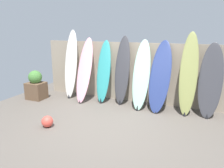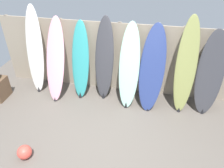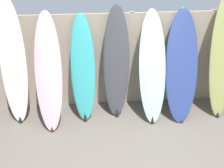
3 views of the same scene
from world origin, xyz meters
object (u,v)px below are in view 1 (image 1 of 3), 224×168
object	(u,v)px
surfboard_charcoal_3	(122,71)
surfboard_olive_6	(189,74)
surfboard_charcoal_7	(211,81)
beach_ball	(47,121)
surfboard_pink_1	(85,70)
surfboard_seafoam_4	(141,75)
planter_box	(36,86)
surfboard_navy_5	(160,76)
surfboard_white_0	(71,65)
surfboard_teal_2	(104,72)

from	to	relation	value
surfboard_charcoal_3	surfboard_olive_6	bearing A→B (deg)	-2.69
surfboard_charcoal_7	beach_ball	size ratio (longest dim) A/B	7.07
surfboard_olive_6	surfboard_pink_1	bearing A→B (deg)	-177.92
surfboard_charcoal_3	surfboard_charcoal_7	world-z (taller)	surfboard_charcoal_3
beach_ball	surfboard_seafoam_4	bearing A→B (deg)	52.13
surfboard_olive_6	planter_box	xyz separation A→B (m)	(-4.52, -0.58, -0.64)
surfboard_olive_6	planter_box	bearing A→B (deg)	-172.69
surfboard_navy_5	beach_ball	distance (m)	3.10
surfboard_charcoal_3	surfboard_olive_6	distance (m)	1.85
surfboard_pink_1	planter_box	distance (m)	1.68
surfboard_navy_5	surfboard_white_0	bearing A→B (deg)	178.18
surfboard_olive_6	planter_box	size ratio (longest dim) A/B	2.32
surfboard_teal_2	beach_ball	xyz separation A→B (m)	(-0.43, -2.17, -0.79)
planter_box	surfboard_pink_1	bearing A→B (deg)	17.22
surfboard_teal_2	surfboard_charcoal_3	distance (m)	0.59
surfboard_charcoal_7	surfboard_charcoal_3	bearing A→B (deg)	178.32
surfboard_teal_2	surfboard_charcoal_3	size ratio (longest dim) A/B	0.93
surfboard_white_0	surfboard_navy_5	distance (m)	2.88
surfboard_white_0	surfboard_charcoal_3	world-z (taller)	surfboard_white_0
surfboard_pink_1	planter_box	size ratio (longest dim) A/B	2.11
surfboard_navy_5	surfboard_teal_2	bearing A→B (deg)	177.45
surfboard_charcoal_3	surfboard_navy_5	xyz separation A→B (m)	(1.13, -0.12, -0.05)
surfboard_pink_1	beach_ball	world-z (taller)	surfboard_pink_1
surfboard_seafoam_4	planter_box	bearing A→B (deg)	-170.86
surfboard_navy_5	surfboard_charcoal_7	distance (m)	1.25
planter_box	beach_ball	bearing A→B (deg)	-43.01
surfboard_teal_2	surfboard_charcoal_7	world-z (taller)	surfboard_charcoal_7
surfboard_teal_2	surfboard_charcoal_7	xyz separation A→B (m)	(2.96, -0.02, 0.00)
planter_box	surfboard_charcoal_3	bearing A→B (deg)	14.00
surfboard_seafoam_4	surfboard_charcoal_7	world-z (taller)	surfboard_seafoam_4
surfboard_pink_1	surfboard_olive_6	world-z (taller)	surfboard_olive_6
surfboard_pink_1	surfboard_charcoal_3	size ratio (longest dim) A/B	0.97
surfboard_white_0	surfboard_charcoal_7	size ratio (longest dim) A/B	1.16
surfboard_white_0	planter_box	world-z (taller)	surfboard_white_0
surfboard_pink_1	beach_ball	distance (m)	2.19
surfboard_charcoal_3	beach_ball	size ratio (longest dim) A/B	7.57
surfboard_seafoam_4	surfboard_olive_6	distance (m)	1.24
surfboard_charcoal_3	surfboard_pink_1	bearing A→B (deg)	-170.37
surfboard_charcoal_3	surfboard_charcoal_7	xyz separation A→B (m)	(2.38, -0.07, -0.07)
surfboard_pink_1	surfboard_navy_5	world-z (taller)	surfboard_pink_1
surfboard_white_0	surfboard_charcoal_3	distance (m)	1.74
surfboard_charcoal_3	surfboard_seafoam_4	distance (m)	0.63
surfboard_olive_6	surfboard_charcoal_7	xyz separation A→B (m)	(0.53, 0.02, -0.14)
planter_box	surfboard_teal_2	bearing A→B (deg)	16.51
surfboard_charcoal_7	surfboard_pink_1	bearing A→B (deg)	-177.96
surfboard_charcoal_7	planter_box	bearing A→B (deg)	-173.26
surfboard_pink_1	surfboard_navy_5	size ratio (longest dim) A/B	1.02
surfboard_teal_2	surfboard_navy_5	xyz separation A→B (m)	(1.71, -0.08, 0.02)
surfboard_charcoal_7	beach_ball	xyz separation A→B (m)	(-3.38, -2.15, -0.79)
surfboard_teal_2	surfboard_charcoal_3	xyz separation A→B (m)	(0.58, 0.05, 0.07)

